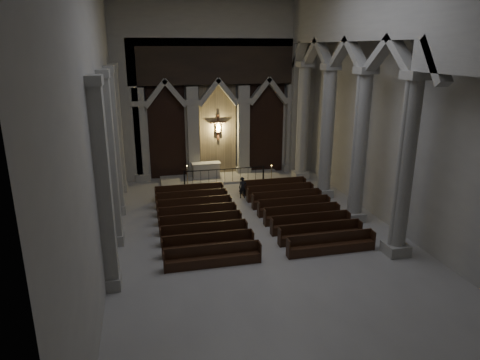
% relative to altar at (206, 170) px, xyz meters
% --- Properties ---
extents(room, '(24.00, 24.10, 12.00)m').
position_rel_altar_xyz_m(room, '(1.04, -10.92, 6.94)').
color(room, '#A5A29C').
rests_on(room, ground).
extents(sanctuary_wall, '(14.00, 0.77, 12.00)m').
position_rel_altar_xyz_m(sanctuary_wall, '(1.04, 0.62, 5.95)').
color(sanctuary_wall, '#A6A39B').
rests_on(sanctuary_wall, ground).
extents(right_arcade, '(1.00, 24.00, 12.00)m').
position_rel_altar_xyz_m(right_arcade, '(6.54, -9.59, 7.17)').
color(right_arcade, '#A6A39B').
rests_on(right_arcade, ground).
extents(left_pilasters, '(0.60, 13.00, 8.03)m').
position_rel_altar_xyz_m(left_pilasters, '(-5.71, -7.42, 3.25)').
color(left_pilasters, '#A6A39B').
rests_on(left_pilasters, ground).
extents(sanctuary_step, '(8.50, 2.60, 0.15)m').
position_rel_altar_xyz_m(sanctuary_step, '(1.04, -0.32, -0.59)').
color(sanctuary_step, '#A6A39B').
rests_on(sanctuary_step, ground).
extents(altar, '(2.00, 0.80, 1.02)m').
position_rel_altar_xyz_m(altar, '(0.00, 0.00, 0.00)').
color(altar, '#B9B1A2').
rests_on(altar, sanctuary_step).
extents(altar_rail, '(5.56, 0.09, 1.09)m').
position_rel_altar_xyz_m(altar_rail, '(1.04, -1.49, 0.06)').
color(altar_rail, black).
rests_on(altar_rail, ground).
extents(candle_stand_left, '(0.24, 0.24, 1.45)m').
position_rel_altar_xyz_m(candle_stand_left, '(-1.49, -1.42, -0.27)').
color(candle_stand_left, olive).
rests_on(candle_stand_left, ground).
extents(candle_stand_right, '(0.21, 0.21, 1.24)m').
position_rel_altar_xyz_m(candle_stand_right, '(4.22, -1.94, -0.32)').
color(candle_stand_right, olive).
rests_on(candle_stand_right, ground).
extents(pews, '(9.55, 9.02, 0.93)m').
position_rel_altar_xyz_m(pews, '(1.04, -8.37, -0.36)').
color(pews, black).
rests_on(pews, ground).
extents(worshipper, '(0.50, 0.35, 1.32)m').
position_rel_altar_xyz_m(worshipper, '(1.57, -4.54, 0.00)').
color(worshipper, black).
rests_on(worshipper, ground).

